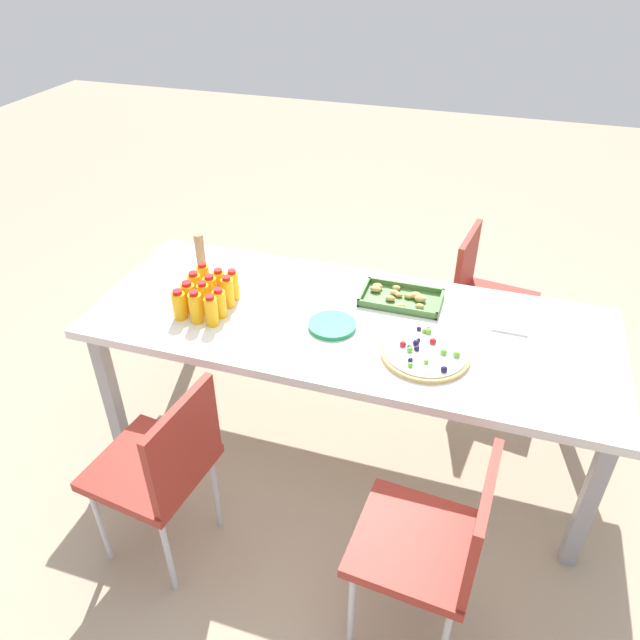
{
  "coord_description": "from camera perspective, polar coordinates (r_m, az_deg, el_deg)",
  "views": [
    {
      "loc": [
        0.52,
        -2.05,
        2.19
      ],
      "look_at": [
        -0.11,
        -0.07,
        0.75
      ],
      "focal_mm": 33.65,
      "sensor_mm": 36.0,
      "label": 1
    }
  ],
  "objects": [
    {
      "name": "plate_stack",
      "position": [
        2.52,
        1.16,
        -0.51
      ],
      "size": [
        0.2,
        0.2,
        0.02
      ],
      "color": "#1E8C4C",
      "rests_on": "party_table"
    },
    {
      "name": "juice_bottle_7",
      "position": [
        2.68,
        -10.37,
        2.79
      ],
      "size": [
        0.06,
        0.06,
        0.14
      ],
      "color": "#FAAF14",
      "rests_on": "party_table"
    },
    {
      "name": "juice_bottle_4",
      "position": [
        2.63,
        -10.99,
        2.07
      ],
      "size": [
        0.05,
        0.05,
        0.15
      ],
      "color": "#F9AE14",
      "rests_on": "party_table"
    },
    {
      "name": "cardboard_tube",
      "position": [
        2.93,
        -11.31,
        6.27
      ],
      "size": [
        0.04,
        0.04,
        0.19
      ],
      "primitive_type": "cylinder",
      "color": "#9E7A56",
      "rests_on": "party_table"
    },
    {
      "name": "juice_bottle_3",
      "position": [
        2.65,
        -12.4,
        2.13
      ],
      "size": [
        0.06,
        0.06,
        0.14
      ],
      "color": "#F9AE14",
      "rests_on": "party_table"
    },
    {
      "name": "ground_plane",
      "position": [
        3.05,
        2.43,
        -11.37
      ],
      "size": [
        12.0,
        12.0,
        0.0
      ],
      "primitive_type": "plane",
      "color": "tan"
    },
    {
      "name": "chair_near_left",
      "position": [
        2.34,
        -14.7,
        -13.06
      ],
      "size": [
        0.45,
        0.45,
        0.83
      ],
      "rotation": [
        0.0,
        0.0,
        1.45
      ],
      "color": "maroon",
      "rests_on": "ground_plane"
    },
    {
      "name": "chair_far_right",
      "position": [
        3.29,
        15.34,
        2.41
      ],
      "size": [
        0.45,
        0.45,
        0.83
      ],
      "rotation": [
        0.0,
        0.0,
        -1.71
      ],
      "color": "maroon",
      "rests_on": "ground_plane"
    },
    {
      "name": "juice_bottle_5",
      "position": [
        2.59,
        -9.54,
        1.57
      ],
      "size": [
        0.06,
        0.06,
        0.14
      ],
      "color": "#F8AF14",
      "rests_on": "party_table"
    },
    {
      "name": "juice_bottle_6",
      "position": [
        2.71,
        -11.82,
        3.03
      ],
      "size": [
        0.06,
        0.06,
        0.15
      ],
      "color": "#FBAD14",
      "rests_on": "party_table"
    },
    {
      "name": "juice_bottle_1",
      "position": [
        2.57,
        -11.73,
        1.17
      ],
      "size": [
        0.06,
        0.06,
        0.15
      ],
      "color": "#F9AD14",
      "rests_on": "party_table"
    },
    {
      "name": "juice_bottle_8",
      "position": [
        2.65,
        -8.77,
        2.62
      ],
      "size": [
        0.05,
        0.05,
        0.15
      ],
      "color": "#F8AE14",
      "rests_on": "party_table"
    },
    {
      "name": "fruit_pizza",
      "position": [
        2.4,
        9.99,
        -3.1
      ],
      "size": [
        0.35,
        0.35,
        0.05
      ],
      "color": "tan",
      "rests_on": "party_table"
    },
    {
      "name": "napkin_stack",
      "position": [
        2.66,
        17.61,
        -0.28
      ],
      "size": [
        0.15,
        0.15,
        0.01
      ],
      "primitive_type": "cube",
      "color": "white",
      "rests_on": "party_table"
    },
    {
      "name": "juice_bottle_10",
      "position": [
        2.73,
        -9.55,
        3.44
      ],
      "size": [
        0.06,
        0.06,
        0.14
      ],
      "color": "#FBAC14",
      "rests_on": "party_table"
    },
    {
      "name": "snack_tray",
      "position": [
        2.71,
        7.7,
        2.1
      ],
      "size": [
        0.36,
        0.21,
        0.04
      ],
      "color": "#477238",
      "rests_on": "party_table"
    },
    {
      "name": "party_table",
      "position": [
        2.61,
        2.79,
        -1.08
      ],
      "size": [
        2.23,
        0.88,
        0.73
      ],
      "color": "silver",
      "rests_on": "ground_plane"
    },
    {
      "name": "chair_near_right",
      "position": [
        2.1,
        11.09,
        -19.91
      ],
      "size": [
        0.43,
        0.43,
        0.83
      ],
      "rotation": [
        0.0,
        0.0,
        1.49
      ],
      "color": "maroon",
      "rests_on": "ground_plane"
    },
    {
      "name": "juice_bottle_11",
      "position": [
        2.7,
        -8.28,
        3.31
      ],
      "size": [
        0.05,
        0.05,
        0.15
      ],
      "color": "#FAAE14",
      "rests_on": "party_table"
    },
    {
      "name": "juice_bottle_9",
      "position": [
        2.77,
        -11.0,
        3.9
      ],
      "size": [
        0.06,
        0.06,
        0.15
      ],
      "color": "#F8AC14",
      "rests_on": "party_table"
    },
    {
      "name": "juice_bottle_0",
      "position": [
        2.61,
        -13.24,
        1.39
      ],
      "size": [
        0.06,
        0.06,
        0.14
      ],
      "color": "#F9AD14",
      "rests_on": "party_table"
    },
    {
      "name": "juice_bottle_2",
      "position": [
        2.54,
        -10.29,
        0.85
      ],
      "size": [
        0.06,
        0.06,
        0.14
      ],
      "color": "#FAAC14",
      "rests_on": "party_table"
    }
  ]
}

